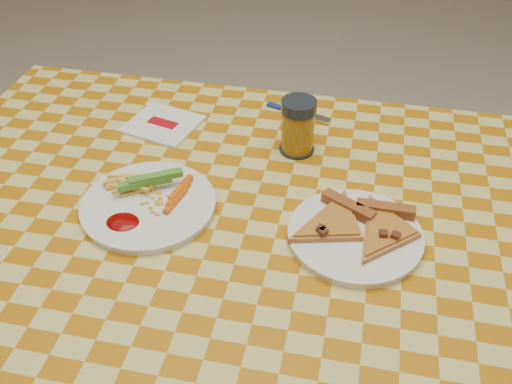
# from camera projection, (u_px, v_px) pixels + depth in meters

# --- Properties ---
(table) EXTENTS (1.28, 0.88, 0.76)m
(table) POSITION_uv_depth(u_px,v_px,m) (249.00, 250.00, 1.02)
(table) COLOR white
(table) RESTS_ON ground
(plate_left) EXTENTS (0.27, 0.27, 0.01)m
(plate_left) POSITION_uv_depth(u_px,v_px,m) (149.00, 206.00, 0.99)
(plate_left) COLOR white
(plate_left) RESTS_ON table
(plate_right) EXTENTS (0.22, 0.22, 0.01)m
(plate_right) POSITION_uv_depth(u_px,v_px,m) (355.00, 236.00, 0.93)
(plate_right) COLOR white
(plate_right) RESTS_ON table
(fries_veggies) EXTENTS (0.17, 0.16, 0.04)m
(fries_veggies) POSITION_uv_depth(u_px,v_px,m) (146.00, 193.00, 0.99)
(fries_veggies) COLOR #F6C74E
(fries_veggies) RESTS_ON plate_left
(pizza_slices) EXTENTS (0.24, 0.22, 0.02)m
(pizza_slices) POSITION_uv_depth(u_px,v_px,m) (359.00, 224.00, 0.93)
(pizza_slices) COLOR #C3763C
(pizza_slices) RESTS_ON plate_right
(drink_glass) EXTENTS (0.07, 0.07, 0.11)m
(drink_glass) POSITION_uv_depth(u_px,v_px,m) (298.00, 127.00, 1.09)
(drink_glass) COLOR black
(drink_glass) RESTS_ON table
(napkin) EXTENTS (0.16, 0.16, 0.01)m
(napkin) POSITION_uv_depth(u_px,v_px,m) (163.00, 124.00, 1.19)
(napkin) COLOR white
(napkin) RESTS_ON table
(fork) EXTENTS (0.15, 0.06, 0.01)m
(fork) POSITION_uv_depth(u_px,v_px,m) (299.00, 113.00, 1.23)
(fork) COLOR #162797
(fork) RESTS_ON table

